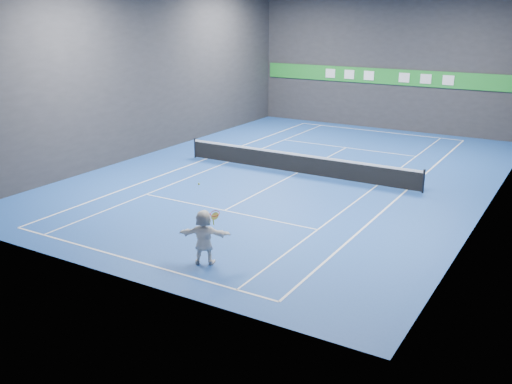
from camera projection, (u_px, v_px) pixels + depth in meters
The scene contains 19 objects.
ground at pixel (297, 173), 28.10m from camera, with size 26.00×26.00×0.00m, color #1C479C.
wall_back at pixel (388, 61), 37.37m from camera, with size 18.00×0.10×9.00m, color #27272A.
wall_front at pixel (92, 128), 16.10m from camera, with size 18.00×0.10×9.00m, color #27272A.
wall_left at pixel (151, 71), 31.12m from camera, with size 0.10×26.00×9.00m, color #27272A.
wall_right at pixel (504, 95), 22.34m from camera, with size 0.10×26.00×9.00m, color #27272A.
baseline_near at pixel (130, 259), 18.37m from camera, with size 10.98×0.08×0.01m, color white.
baseline_far at pixel (378, 131), 37.83m from camera, with size 10.98×0.08×0.01m, color white.
sideline_doubles_left at pixel (206, 159), 30.78m from camera, with size 0.08×23.78×0.01m, color white.
sideline_doubles_right at pixel (406, 190), 25.42m from camera, with size 0.08×23.78×0.01m, color white.
sideline_singles_left at pixel (227, 162), 30.10m from camera, with size 0.06×23.78×0.01m, color white.
sideline_singles_right at pixel (377, 186), 26.09m from camera, with size 0.06×23.78×0.01m, color white.
service_line_near at pixel (224, 210), 22.86m from camera, with size 8.23×0.06×0.01m, color white.
service_line_far at pixel (346, 148), 33.34m from camera, with size 8.23×0.06×0.01m, color white.
center_service_line at pixel (297, 173), 28.10m from camera, with size 0.06×12.80×0.01m, color white.
player at pixel (204, 237), 17.84m from camera, with size 1.65×0.53×1.78m, color white.
tennis_ball at pixel (199, 184), 17.54m from camera, with size 0.06×0.06×0.06m, color #CDE726.
tennis_net at pixel (297, 163), 27.94m from camera, with size 12.50×0.10×1.07m.
sponsor_banner at pixel (387, 76), 37.62m from camera, with size 17.64×0.11×1.00m.
tennis_racket at pixel (215, 215), 17.44m from camera, with size 0.43×0.41×0.49m.
Camera 1 is at (12.13, -24.26, 7.66)m, focal length 40.00 mm.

